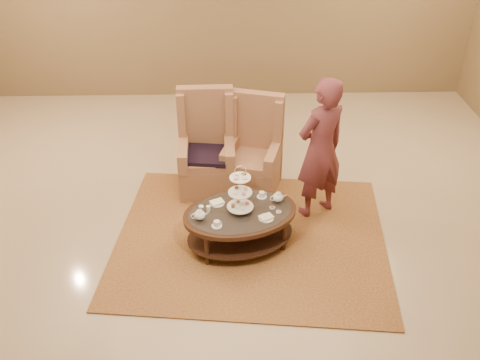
{
  "coord_description": "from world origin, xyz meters",
  "views": [
    {
      "loc": [
        -0.0,
        -4.56,
        3.84
      ],
      "look_at": [
        0.12,
        0.2,
        0.71
      ],
      "focal_mm": 40.0,
      "sensor_mm": 36.0,
      "label": 1
    }
  ],
  "objects_px": {
    "tea_table": "(240,217)",
    "armchair_left": "(207,155)",
    "person": "(320,150)",
    "armchair_right": "(254,158)"
  },
  "relations": [
    {
      "from": "tea_table",
      "to": "armchair_left",
      "type": "bearing_deg",
      "value": 92.69
    },
    {
      "from": "armchair_left",
      "to": "person",
      "type": "bearing_deg",
      "value": -27.36
    },
    {
      "from": "tea_table",
      "to": "person",
      "type": "xyz_separation_m",
      "value": [
        0.91,
        0.59,
        0.48
      ]
    },
    {
      "from": "armchair_left",
      "to": "armchair_right",
      "type": "height_order",
      "value": "armchair_left"
    },
    {
      "from": "tea_table",
      "to": "person",
      "type": "relative_size",
      "value": 0.82
    },
    {
      "from": "tea_table",
      "to": "armchair_right",
      "type": "relative_size",
      "value": 1.16
    },
    {
      "from": "tea_table",
      "to": "armchair_left",
      "type": "relative_size",
      "value": 1.11
    },
    {
      "from": "armchair_right",
      "to": "person",
      "type": "distance_m",
      "value": 1.03
    },
    {
      "from": "armchair_left",
      "to": "armchair_right",
      "type": "xyz_separation_m",
      "value": [
        0.59,
        -0.03,
        -0.02
      ]
    },
    {
      "from": "armchair_left",
      "to": "tea_table",
      "type": "bearing_deg",
      "value": -73.85
    }
  ]
}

